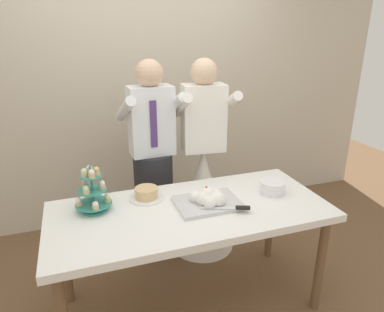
{
  "coord_description": "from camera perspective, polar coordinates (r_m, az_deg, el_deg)",
  "views": [
    {
      "loc": [
        -0.64,
        -1.89,
        1.87
      ],
      "look_at": [
        0.06,
        0.15,
        1.07
      ],
      "focal_mm": 32.56,
      "sensor_mm": 36.0,
      "label": 1
    }
  ],
  "objects": [
    {
      "name": "ground_plane",
      "position": [
        2.73,
        -0.2,
        -22.92
      ],
      "size": [
        8.0,
        8.0,
        0.0
      ],
      "primitive_type": "plane",
      "color": "brown"
    },
    {
      "name": "rear_wall",
      "position": [
        3.43,
        -8.31,
        13.0
      ],
      "size": [
        5.2,
        0.1,
        2.9
      ],
      "primitive_type": "cube",
      "color": "beige",
      "rests_on": "ground_plane"
    },
    {
      "name": "dessert_table",
      "position": [
        2.31,
        -0.22,
        -10.14
      ],
      "size": [
        1.8,
        0.8,
        0.78
      ],
      "color": "white",
      "rests_on": "ground_plane"
    },
    {
      "name": "cupcake_stand",
      "position": [
        2.28,
        -15.98,
        -5.82
      ],
      "size": [
        0.23,
        0.23,
        0.31
      ],
      "color": "teal",
      "rests_on": "dessert_table"
    },
    {
      "name": "main_cake_tray",
      "position": [
        2.3,
        2.73,
        -7.05
      ],
      "size": [
        0.43,
        0.35,
        0.13
      ],
      "color": "silver",
      "rests_on": "dessert_table"
    },
    {
      "name": "plate_stack",
      "position": [
        2.52,
        13.01,
        -4.98
      ],
      "size": [
        0.18,
        0.18,
        0.09
      ],
      "color": "white",
      "rests_on": "dessert_table"
    },
    {
      "name": "round_cake",
      "position": [
        2.4,
        -7.47,
        -6.15
      ],
      "size": [
        0.24,
        0.24,
        0.08
      ],
      "color": "white",
      "rests_on": "dessert_table"
    },
    {
      "name": "person_groom",
      "position": [
        2.88,
        -6.35,
        -2.84
      ],
      "size": [
        0.48,
        0.51,
        1.66
      ],
      "color": "#232328",
      "rests_on": "ground_plane"
    },
    {
      "name": "person_bride",
      "position": [
        3.02,
        1.77,
        -5.05
      ],
      "size": [
        0.56,
        0.56,
        1.66
      ],
      "color": "white",
      "rests_on": "ground_plane"
    }
  ]
}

